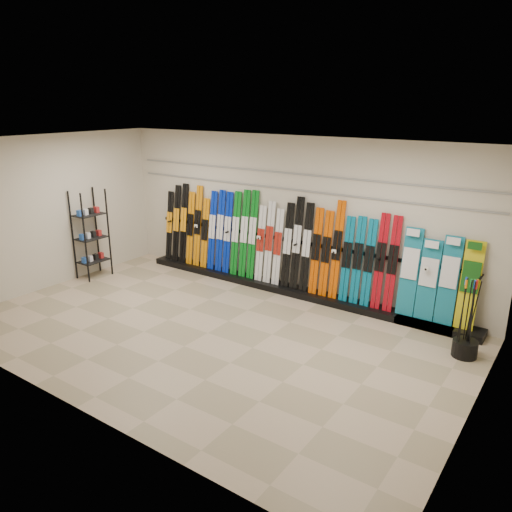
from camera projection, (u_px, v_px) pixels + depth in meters
The scene contains 13 objects.
floor at pixel (208, 333), 8.09m from camera, with size 8.00×8.00×0.00m, color #9C8C6B.
back_wall at pixel (289, 215), 9.60m from camera, with size 8.00×8.00×0.00m, color beige.
left_wall at pixel (50, 212), 9.82m from camera, with size 5.00×5.00×0.00m, color beige.
right_wall at pixel (484, 302), 5.46m from camera, with size 5.00×5.00×0.00m, color beige.
ceiling at pixel (202, 144), 7.19m from camera, with size 8.00×8.00×0.00m, color silver.
ski_rack_base at pixel (292, 290), 9.73m from camera, with size 8.00×0.40×0.12m, color black.
skis at pixel (265, 241), 9.89m from camera, with size 5.38×0.25×1.79m.
snowboards at pixel (438, 279), 8.09m from camera, with size 1.26×0.23×1.49m.
accessory_rack at pixel (91, 234), 10.41m from camera, with size 0.40×0.60×1.86m, color black.
pole_bin at pixel (465, 348), 7.33m from camera, with size 0.36×0.36×0.25m, color black.
ski_poles at pixel (468, 318), 7.19m from camera, with size 0.25×0.19×1.18m.
slatwall_rail_0 at pixel (289, 189), 9.43m from camera, with size 7.60×0.02×0.03m, color gray.
slatwall_rail_1 at pixel (290, 173), 9.34m from camera, with size 7.60×0.02×0.03m, color gray.
Camera 1 is at (4.83, -5.58, 3.62)m, focal length 35.00 mm.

